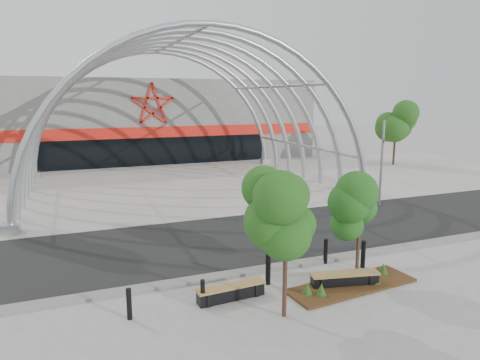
{
  "coord_description": "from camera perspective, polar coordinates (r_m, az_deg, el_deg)",
  "views": [
    {
      "loc": [
        -6.97,
        -13.82,
        6.34
      ],
      "look_at": [
        0.0,
        4.0,
        2.6
      ],
      "focal_mm": 32.0,
      "sensor_mm": 36.0,
      "label": 1
    }
  ],
  "objects": [
    {
      "name": "street_tree_1",
      "position": [
        15.08,
        15.7,
        -4.19
      ],
      "size": [
        1.46,
        1.46,
        3.46
      ],
      "color": "#301F17",
      "rests_on": "ground"
    },
    {
      "name": "vault_canopy",
      "position": [
        30.8,
        -7.82,
        -0.89
      ],
      "size": [
        20.8,
        15.8,
        20.36
      ],
      "color": "#A2A7AD",
      "rests_on": "ground"
    },
    {
      "name": "forecourt",
      "position": [
        30.8,
        -7.82,
        -0.89
      ],
      "size": [
        60.0,
        17.0,
        0.04
      ],
      "primitive_type": "cube",
      "color": "#AAA59A",
      "rests_on": "ground"
    },
    {
      "name": "signal_pole",
      "position": [
        26.14,
        18.37,
        2.32
      ],
      "size": [
        0.18,
        0.71,
        5.02
      ],
      "color": "gray",
      "rests_on": "ground"
    },
    {
      "name": "kerb",
      "position": [
        16.5,
        5.49,
        -11.37
      ],
      "size": [
        60.0,
        0.5,
        0.12
      ],
      "primitive_type": "cube",
      "color": "slate",
      "rests_on": "ground"
    },
    {
      "name": "bollard_1",
      "position": [
        13.53,
        -4.99,
        -14.85
      ],
      "size": [
        0.14,
        0.14,
        0.88
      ],
      "primitive_type": "cylinder",
      "color": "black",
      "rests_on": "ground"
    },
    {
      "name": "arena_building",
      "position": [
        47.84,
        -13.08,
        7.96
      ],
      "size": [
        34.0,
        15.24,
        8.0
      ],
      "color": "slate",
      "rests_on": "ground"
    },
    {
      "name": "street_tree_0",
      "position": [
        12.11,
        6.17,
        -5.1
      ],
      "size": [
        1.82,
        1.82,
        4.15
      ],
      "color": "black",
      "rests_on": "ground"
    },
    {
      "name": "bench_0",
      "position": [
        14.05,
        -1.22,
        -14.73
      ],
      "size": [
        2.29,
        0.64,
        0.47
      ],
      "color": "black",
      "rests_on": "ground"
    },
    {
      "name": "bollard_3",
      "position": [
        17.01,
        11.35,
        -9.29
      ],
      "size": [
        0.16,
        0.16,
        0.98
      ],
      "primitive_type": "cylinder",
      "color": "black",
      "rests_on": "ground"
    },
    {
      "name": "road",
      "position": [
        19.72,
        0.53,
        -7.67
      ],
      "size": [
        140.0,
        7.0,
        0.02
      ],
      "primitive_type": "cube",
      "color": "black",
      "rests_on": "ground"
    },
    {
      "name": "bollard_4",
      "position": [
        16.92,
        16.11,
        -9.49
      ],
      "size": [
        0.17,
        0.17,
        1.06
      ],
      "primitive_type": "cylinder",
      "color": "black",
      "rests_on": "ground"
    },
    {
      "name": "planting_bed",
      "position": [
        15.36,
        14.45,
        -13.21
      ],
      "size": [
        4.75,
        1.86,
        0.49
      ],
      "color": "#35200C",
      "rests_on": "ground"
    },
    {
      "name": "bollard_2",
      "position": [
        14.96,
        3.77,
        -11.74
      ],
      "size": [
        0.18,
        0.18,
        1.1
      ],
      "primitive_type": "cylinder",
      "color": "black",
      "rests_on": "ground"
    },
    {
      "name": "bench_1",
      "position": [
        15.3,
        13.78,
        -12.78
      ],
      "size": [
        2.41,
        0.99,
        0.49
      ],
      "color": "black",
      "rests_on": "ground"
    },
    {
      "name": "bollard_0",
      "position": [
        13.21,
        -14.57,
        -15.71
      ],
      "size": [
        0.15,
        0.15,
        0.95
      ],
      "primitive_type": "cylinder",
      "color": "black",
      "rests_on": "ground"
    },
    {
      "name": "ground",
      "position": [
        16.73,
        5.09,
        -11.26
      ],
      "size": [
        140.0,
        140.0,
        0.0
      ],
      "primitive_type": "plane",
      "color": "gray",
      "rests_on": "ground"
    },
    {
      "name": "bg_tree_1",
      "position": [
        42.42,
        20.11,
        7.57
      ],
      "size": [
        2.7,
        2.7,
        5.91
      ],
      "color": "black",
      "rests_on": "ground"
    }
  ]
}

